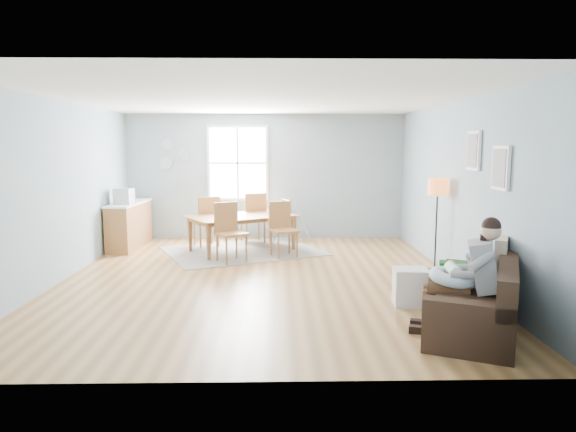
{
  "coord_description": "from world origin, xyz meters",
  "views": [
    {
      "loc": [
        0.26,
        -7.68,
        2.01
      ],
      "look_at": [
        0.41,
        -0.27,
        1.0
      ],
      "focal_mm": 32.0,
      "sensor_mm": 36.0,
      "label": 1
    }
  ],
  "objects_px": {
    "dining_table": "(243,234)",
    "chair_ne": "(254,214)",
    "chair_se": "(282,225)",
    "storage_cube": "(410,287)",
    "chair_sw": "(229,228)",
    "father": "(468,273)",
    "monitor": "(124,196)",
    "floor_lamp": "(437,195)",
    "toddler": "(476,265)",
    "chair_nw": "(208,218)",
    "counter": "(130,225)",
    "sofa": "(480,303)",
    "baby_swing": "(285,223)"
  },
  "relations": [
    {
      "from": "dining_table",
      "to": "chair_ne",
      "type": "xyz_separation_m",
      "value": [
        0.17,
        0.83,
        0.27
      ]
    },
    {
      "from": "dining_table",
      "to": "chair_se",
      "type": "distance_m",
      "value": 0.89
    },
    {
      "from": "storage_cube",
      "to": "chair_sw",
      "type": "xyz_separation_m",
      "value": [
        -2.54,
        2.56,
        0.36
      ]
    },
    {
      "from": "father",
      "to": "monitor",
      "type": "bearing_deg",
      "value": 137.09
    },
    {
      "from": "floor_lamp",
      "to": "storage_cube",
      "type": "relative_size",
      "value": 3.22
    },
    {
      "from": "chair_sw",
      "to": "chair_se",
      "type": "distance_m",
      "value": 1.02
    },
    {
      "from": "toddler",
      "to": "chair_nw",
      "type": "xyz_separation_m",
      "value": [
        -3.65,
        4.49,
        -0.08
      ]
    },
    {
      "from": "monitor",
      "to": "chair_se",
      "type": "bearing_deg",
      "value": -10.78
    },
    {
      "from": "chair_ne",
      "to": "monitor",
      "type": "relative_size",
      "value": 3.02
    },
    {
      "from": "dining_table",
      "to": "chair_nw",
      "type": "xyz_separation_m",
      "value": [
        -0.73,
        0.43,
        0.25
      ]
    },
    {
      "from": "chair_se",
      "to": "chair_nw",
      "type": "distance_m",
      "value": 1.71
    },
    {
      "from": "chair_sw",
      "to": "counter",
      "type": "height_order",
      "value": "chair_sw"
    },
    {
      "from": "toddler",
      "to": "chair_ne",
      "type": "xyz_separation_m",
      "value": [
        -2.74,
        4.89,
        -0.06
      ]
    },
    {
      "from": "toddler",
      "to": "chair_ne",
      "type": "relative_size",
      "value": 0.75
    },
    {
      "from": "toddler",
      "to": "dining_table",
      "type": "bearing_deg",
      "value": 125.68
    },
    {
      "from": "floor_lamp",
      "to": "chair_ne",
      "type": "xyz_separation_m",
      "value": [
        -3.03,
        2.48,
        -0.63
      ]
    },
    {
      "from": "sofa",
      "to": "chair_sw",
      "type": "xyz_separation_m",
      "value": [
        -3.1,
        3.42,
        0.32
      ]
    },
    {
      "from": "counter",
      "to": "baby_swing",
      "type": "bearing_deg",
      "value": 10.87
    },
    {
      "from": "sofa",
      "to": "chair_nw",
      "type": "height_order",
      "value": "chair_nw"
    },
    {
      "from": "father",
      "to": "chair_sw",
      "type": "xyz_separation_m",
      "value": [
        -2.86,
        3.63,
        -0.09
      ]
    },
    {
      "from": "chair_se",
      "to": "storage_cube",
      "type": "bearing_deg",
      "value": -61.63
    },
    {
      "from": "father",
      "to": "floor_lamp",
      "type": "distance_m",
      "value": 2.91
    },
    {
      "from": "storage_cube",
      "to": "chair_ne",
      "type": "distance_m",
      "value": 4.77
    },
    {
      "from": "floor_lamp",
      "to": "baby_swing",
      "type": "height_order",
      "value": "floor_lamp"
    },
    {
      "from": "chair_nw",
      "to": "monitor",
      "type": "relative_size",
      "value": 2.93
    },
    {
      "from": "floor_lamp",
      "to": "baby_swing",
      "type": "xyz_separation_m",
      "value": [
        -2.38,
        2.72,
        -0.85
      ]
    },
    {
      "from": "father",
      "to": "baby_swing",
      "type": "bearing_deg",
      "value": 108.45
    },
    {
      "from": "sofa",
      "to": "chair_nw",
      "type": "xyz_separation_m",
      "value": [
        -3.64,
        4.69,
        0.31
      ]
    },
    {
      "from": "toddler",
      "to": "counter",
      "type": "relative_size",
      "value": 0.49
    },
    {
      "from": "floor_lamp",
      "to": "chair_ne",
      "type": "distance_m",
      "value": 3.97
    },
    {
      "from": "storage_cube",
      "to": "baby_swing",
      "type": "height_order",
      "value": "baby_swing"
    },
    {
      "from": "chair_sw",
      "to": "counter",
      "type": "xyz_separation_m",
      "value": [
        -2.11,
        1.3,
        -0.14
      ]
    },
    {
      "from": "storage_cube",
      "to": "monitor",
      "type": "xyz_separation_m",
      "value": [
        -4.65,
        3.55,
        0.82
      ]
    },
    {
      "from": "floor_lamp",
      "to": "counter",
      "type": "xyz_separation_m",
      "value": [
        -5.5,
        2.12,
        -0.79
      ]
    },
    {
      "from": "chair_ne",
      "to": "dining_table",
      "type": "bearing_deg",
      "value": -101.9
    },
    {
      "from": "chair_sw",
      "to": "baby_swing",
      "type": "xyz_separation_m",
      "value": [
        1.02,
        1.9,
        -0.2
      ]
    },
    {
      "from": "sofa",
      "to": "chair_ne",
      "type": "relative_size",
      "value": 2.03
    },
    {
      "from": "floor_lamp",
      "to": "chair_nw",
      "type": "distance_m",
      "value": 4.5
    },
    {
      "from": "chair_sw",
      "to": "monitor",
      "type": "height_order",
      "value": "monitor"
    },
    {
      "from": "floor_lamp",
      "to": "counter",
      "type": "height_order",
      "value": "floor_lamp"
    },
    {
      "from": "father",
      "to": "dining_table",
      "type": "distance_m",
      "value": 5.22
    },
    {
      "from": "chair_se",
      "to": "chair_nw",
      "type": "relative_size",
      "value": 0.97
    },
    {
      "from": "father",
      "to": "chair_nw",
      "type": "relative_size",
      "value": 1.25
    },
    {
      "from": "chair_ne",
      "to": "counter",
      "type": "height_order",
      "value": "chair_ne"
    },
    {
      "from": "father",
      "to": "chair_ne",
      "type": "distance_m",
      "value": 5.86
    },
    {
      "from": "chair_ne",
      "to": "toddler",
      "type": "bearing_deg",
      "value": -60.71
    },
    {
      "from": "father",
      "to": "floor_lamp",
      "type": "xyz_separation_m",
      "value": [
        0.53,
        2.81,
        0.56
      ]
    },
    {
      "from": "chair_nw",
      "to": "counter",
      "type": "bearing_deg",
      "value": 178.69
    },
    {
      "from": "chair_ne",
      "to": "monitor",
      "type": "bearing_deg",
      "value": -164.76
    },
    {
      "from": "toddler",
      "to": "chair_nw",
      "type": "bearing_deg",
      "value": 129.12
    }
  ]
}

